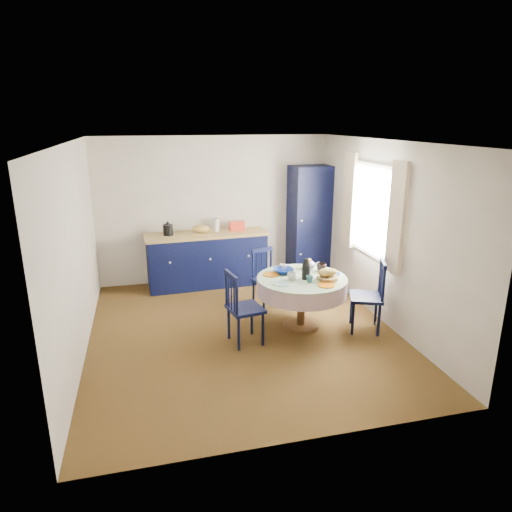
{
  "coord_description": "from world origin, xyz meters",
  "views": [
    {
      "loc": [
        -1.18,
        -5.48,
        2.76
      ],
      "look_at": [
        0.23,
        0.2,
        1.0
      ],
      "focal_mm": 32.0,
      "sensor_mm": 36.0,
      "label": 1
    }
  ],
  "objects": [
    {
      "name": "floor",
      "position": [
        0.0,
        0.0,
        0.0
      ],
      "size": [
        4.5,
        4.5,
        0.0
      ],
      "primitive_type": "plane",
      "color": "black",
      "rests_on": "ground"
    },
    {
      "name": "ceiling",
      "position": [
        0.0,
        0.0,
        2.5
      ],
      "size": [
        4.5,
        4.5,
        0.0
      ],
      "primitive_type": "plane",
      "rotation": [
        3.14,
        0.0,
        0.0
      ],
      "color": "white",
      "rests_on": "wall_back"
    },
    {
      "name": "wall_back",
      "position": [
        0.0,
        2.25,
        1.25
      ],
      "size": [
        4.0,
        0.02,
        2.5
      ],
      "primitive_type": "cube",
      "color": "beige",
      "rests_on": "floor"
    },
    {
      "name": "wall_left",
      "position": [
        -2.0,
        0.0,
        1.25
      ],
      "size": [
        0.02,
        4.5,
        2.5
      ],
      "primitive_type": "cube",
      "color": "beige",
      "rests_on": "floor"
    },
    {
      "name": "wall_right",
      "position": [
        2.0,
        0.0,
        1.25
      ],
      "size": [
        0.02,
        4.5,
        2.5
      ],
      "primitive_type": "cube",
      "color": "beige",
      "rests_on": "floor"
    },
    {
      "name": "window",
      "position": [
        1.95,
        0.3,
        1.52
      ],
      "size": [
        0.1,
        1.74,
        1.45
      ],
      "color": "white",
      "rests_on": "wall_right"
    },
    {
      "name": "kitchen_counter",
      "position": [
        -0.2,
        1.96,
        0.47
      ],
      "size": [
        2.08,
        0.73,
        1.16
      ],
      "rotation": [
        0.0,
        0.0,
        0.05
      ],
      "color": "black",
      "rests_on": "floor"
    },
    {
      "name": "pantry_cabinet",
      "position": [
        1.66,
        2.0,
        0.99
      ],
      "size": [
        0.73,
        0.55,
        1.99
      ],
      "rotation": [
        0.0,
        0.0,
        0.08
      ],
      "color": "black",
      "rests_on": "floor"
    },
    {
      "name": "dining_table",
      "position": [
        0.81,
        -0.05,
        0.61
      ],
      "size": [
        1.21,
        1.21,
        1.01
      ],
      "color": "#513517",
      "rests_on": "floor"
    },
    {
      "name": "chair_left",
      "position": [
        -0.07,
        -0.29,
        0.49
      ],
      "size": [
        0.48,
        0.5,
        0.96
      ],
      "rotation": [
        0.0,
        0.0,
        1.75
      ],
      "color": "black",
      "rests_on": "floor"
    },
    {
      "name": "chair_far",
      "position": [
        0.54,
        0.81,
        0.45
      ],
      "size": [
        0.49,
        0.47,
        0.89
      ],
      "rotation": [
        0.0,
        0.0,
        0.29
      ],
      "color": "black",
      "rests_on": "floor"
    },
    {
      "name": "chair_right",
      "position": [
        1.66,
        -0.34,
        0.5
      ],
      "size": [
        0.55,
        0.56,
        0.99
      ],
      "rotation": [
        0.0,
        0.0,
        -1.95
      ],
      "color": "black",
      "rests_on": "floor"
    },
    {
      "name": "mug_a",
      "position": [
        0.64,
        -0.09,
        0.78
      ],
      "size": [
        0.12,
        0.12,
        0.09
      ],
      "primitive_type": "imported",
      "color": "silver",
      "rests_on": "dining_table"
    },
    {
      "name": "mug_b",
      "position": [
        0.83,
        -0.26,
        0.77
      ],
      "size": [
        0.09,
        0.09,
        0.09
      ],
      "primitive_type": "imported",
      "color": "#2E6368",
      "rests_on": "dining_table"
    },
    {
      "name": "mug_c",
      "position": [
        1.15,
        0.14,
        0.78
      ],
      "size": [
        0.14,
        0.14,
        0.11
      ],
      "primitive_type": "imported",
      "color": "black",
      "rests_on": "dining_table"
    },
    {
      "name": "mug_d",
      "position": [
        0.65,
        0.3,
        0.77
      ],
      "size": [
        0.09,
        0.09,
        0.09
      ],
      "primitive_type": "imported",
      "color": "silver",
      "rests_on": "dining_table"
    },
    {
      "name": "cobalt_bowl",
      "position": [
        0.61,
        0.18,
        0.76
      ],
      "size": [
        0.27,
        0.27,
        0.07
      ],
      "primitive_type": "imported",
      "color": "navy",
      "rests_on": "dining_table"
    }
  ]
}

